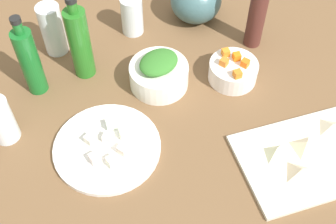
% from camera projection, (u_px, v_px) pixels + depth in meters
% --- Properties ---
extents(tabletop, '(1.90, 1.90, 0.03)m').
position_uv_depth(tabletop, '(168.00, 129.00, 1.04)').
color(tabletop, brown).
rests_on(tabletop, ground).
extents(cutting_board, '(0.35, 0.22, 0.01)m').
position_uv_depth(cutting_board, '(316.00, 156.00, 0.97)').
color(cutting_board, silver).
rests_on(cutting_board, tabletop).
extents(plate_tofu, '(0.24, 0.24, 0.01)m').
position_uv_depth(plate_tofu, '(107.00, 147.00, 0.98)').
color(plate_tofu, white).
rests_on(plate_tofu, tabletop).
extents(bowl_greens, '(0.15, 0.15, 0.06)m').
position_uv_depth(bowl_greens, '(159.00, 75.00, 1.08)').
color(bowl_greens, white).
rests_on(bowl_greens, tabletop).
extents(bowl_carrots, '(0.12, 0.12, 0.05)m').
position_uv_depth(bowl_carrots, '(233.00, 71.00, 1.10)').
color(bowl_carrots, white).
rests_on(bowl_carrots, tabletop).
extents(teapot, '(0.16, 0.14, 0.16)m').
position_uv_depth(teapot, '(196.00, 0.00, 1.22)').
color(teapot, '#3E6266').
rests_on(teapot, tabletop).
extents(bottle_0, '(0.05, 0.05, 0.22)m').
position_uv_depth(bottle_0, '(30.00, 61.00, 1.02)').
color(bottle_0, '#186826').
rests_on(bottle_0, tabletop).
extents(bottle_1, '(0.05, 0.05, 0.24)m').
position_uv_depth(bottle_1, '(257.00, 13.00, 1.12)').
color(bottle_1, '#4F2621').
rests_on(bottle_1, tabletop).
extents(bottle_2, '(0.05, 0.05, 0.24)m').
position_uv_depth(bottle_2, '(80.00, 42.00, 1.06)').
color(bottle_2, '#267020').
rests_on(bottle_2, tabletop).
extents(drinking_glass_0, '(0.06, 0.06, 0.11)m').
position_uv_depth(drinking_glass_0, '(132.00, 15.00, 1.19)').
color(drinking_glass_0, white).
rests_on(drinking_glass_0, tabletop).
extents(drinking_glass_1, '(0.06, 0.06, 0.14)m').
position_uv_depth(drinking_glass_1, '(53.00, 29.00, 1.13)').
color(drinking_glass_1, white).
rests_on(drinking_glass_1, tabletop).
extents(drinking_glass_2, '(0.06, 0.06, 0.12)m').
position_uv_depth(drinking_glass_2, '(1.00, 120.00, 0.96)').
color(drinking_glass_2, white).
rests_on(drinking_glass_2, tabletop).
extents(carrot_cube_0, '(0.02, 0.02, 0.02)m').
position_uv_depth(carrot_cube_0, '(237.00, 56.00, 1.08)').
color(carrot_cube_0, orange).
rests_on(carrot_cube_0, bowl_carrots).
extents(carrot_cube_1, '(0.03, 0.03, 0.02)m').
position_uv_depth(carrot_cube_1, '(245.00, 63.00, 1.07)').
color(carrot_cube_1, orange).
rests_on(carrot_cube_1, bowl_carrots).
extents(carrot_cube_2, '(0.03, 0.03, 0.02)m').
position_uv_depth(carrot_cube_2, '(224.00, 62.00, 1.07)').
color(carrot_cube_2, orange).
rests_on(carrot_cube_2, bowl_carrots).
extents(carrot_cube_3, '(0.02, 0.02, 0.02)m').
position_uv_depth(carrot_cube_3, '(237.00, 74.00, 1.05)').
color(carrot_cube_3, orange).
rests_on(carrot_cube_3, bowl_carrots).
extents(carrot_cube_4, '(0.02, 0.02, 0.02)m').
position_uv_depth(carrot_cube_4, '(226.00, 53.00, 1.09)').
color(carrot_cube_4, orange).
rests_on(carrot_cube_4, bowl_carrots).
extents(chopped_greens_mound, '(0.13, 0.12, 0.03)m').
position_uv_depth(chopped_greens_mound, '(159.00, 62.00, 1.05)').
color(chopped_greens_mound, '#347529').
rests_on(chopped_greens_mound, bowl_greens).
extents(tofu_cube_0, '(0.03, 0.03, 0.02)m').
position_uv_depth(tofu_cube_0, '(91.00, 140.00, 0.97)').
color(tofu_cube_0, white).
rests_on(tofu_cube_0, plate_tofu).
extents(tofu_cube_1, '(0.03, 0.03, 0.02)m').
position_uv_depth(tofu_cube_1, '(95.00, 158.00, 0.94)').
color(tofu_cube_1, white).
rests_on(tofu_cube_1, plate_tofu).
extents(tofu_cube_2, '(0.02, 0.02, 0.02)m').
position_uv_depth(tofu_cube_2, '(124.00, 133.00, 0.98)').
color(tofu_cube_2, '#E3F5CC').
rests_on(tofu_cube_2, plate_tofu).
extents(tofu_cube_3, '(0.03, 0.03, 0.02)m').
position_uv_depth(tofu_cube_3, '(123.00, 149.00, 0.96)').
color(tofu_cube_3, silver).
rests_on(tofu_cube_3, plate_tofu).
extents(tofu_cube_4, '(0.02, 0.02, 0.02)m').
position_uv_depth(tofu_cube_4, '(111.00, 124.00, 1.00)').
color(tofu_cube_4, white).
rests_on(tofu_cube_4, plate_tofu).
extents(tofu_cube_5, '(0.03, 0.03, 0.02)m').
position_uv_depth(tofu_cube_5, '(108.00, 138.00, 0.98)').
color(tofu_cube_5, white).
rests_on(tofu_cube_5, plate_tofu).
extents(tofu_cube_6, '(0.03, 0.03, 0.02)m').
position_uv_depth(tofu_cube_6, '(112.00, 161.00, 0.94)').
color(tofu_cube_6, silver).
rests_on(tofu_cube_6, plate_tofu).
extents(dumpling_0, '(0.07, 0.07, 0.03)m').
position_uv_depth(dumpling_0, '(306.00, 145.00, 0.96)').
color(dumpling_0, beige).
rests_on(dumpling_0, cutting_board).
extents(dumpling_1, '(0.06, 0.07, 0.03)m').
position_uv_depth(dumpling_1, '(301.00, 172.00, 0.92)').
color(dumpling_1, beige).
rests_on(dumpling_1, cutting_board).
extents(dumpling_2, '(0.06, 0.06, 0.02)m').
position_uv_depth(dumpling_2, '(332.00, 127.00, 1.00)').
color(dumpling_2, beige).
rests_on(dumpling_2, cutting_board).
extents(dumpling_3, '(0.06, 0.06, 0.03)m').
position_uv_depth(dumpling_3, '(276.00, 151.00, 0.95)').
color(dumpling_3, beige).
rests_on(dumpling_3, cutting_board).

